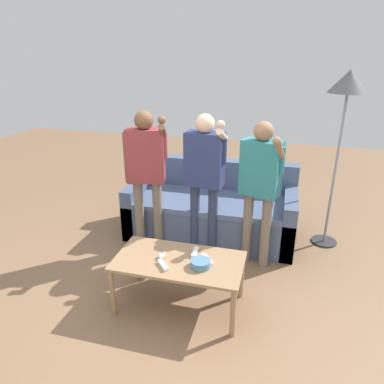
{
  "coord_description": "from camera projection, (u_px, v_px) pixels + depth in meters",
  "views": [
    {
      "loc": [
        0.79,
        -2.42,
        2.08
      ],
      "look_at": [
        0.04,
        0.41,
        0.89
      ],
      "focal_mm": 33.36,
      "sensor_mm": 36.0,
      "label": 1
    }
  ],
  "objects": [
    {
      "name": "ground_plane",
      "position": [
        176.0,
        302.0,
        3.14
      ],
      "size": [
        12.0,
        12.0,
        0.0
      ],
      "primitive_type": "plane",
      "color": "brown"
    },
    {
      "name": "couch",
      "position": [
        212.0,
        210.0,
        4.22
      ],
      "size": [
        1.9,
        0.89,
        0.83
      ],
      "color": "#475675",
      "rests_on": "ground"
    },
    {
      "name": "coffee_table",
      "position": [
        179.0,
        265.0,
        2.96
      ],
      "size": [
        1.06,
        0.56,
        0.45
      ],
      "color": "#997551",
      "rests_on": "ground"
    },
    {
      "name": "snack_bowl",
      "position": [
        201.0,
        264.0,
        2.83
      ],
      "size": [
        0.16,
        0.16,
        0.06
      ],
      "primitive_type": "cylinder",
      "color": "teal",
      "rests_on": "coffee_table"
    },
    {
      "name": "game_remote_nunchuk",
      "position": [
        162.0,
        255.0,
        2.96
      ],
      "size": [
        0.06,
        0.09,
        0.05
      ],
      "color": "white",
      "rests_on": "coffee_table"
    },
    {
      "name": "floor_lamp",
      "position": [
        347.0,
        93.0,
        3.48
      ],
      "size": [
        0.39,
        0.39,
        1.89
      ],
      "color": "#2D2D33",
      "rests_on": "ground"
    },
    {
      "name": "player_left",
      "position": [
        146.0,
        166.0,
        3.64
      ],
      "size": [
        0.47,
        0.29,
        1.52
      ],
      "color": "#756656",
      "rests_on": "ground"
    },
    {
      "name": "player_center",
      "position": [
        204.0,
        170.0,
        3.55
      ],
      "size": [
        0.44,
        0.32,
        1.5
      ],
      "color": "#2D3856",
      "rests_on": "ground"
    },
    {
      "name": "player_right",
      "position": [
        260.0,
        179.0,
        3.37
      ],
      "size": [
        0.42,
        0.41,
        1.47
      ],
      "color": "#756656",
      "rests_on": "ground"
    },
    {
      "name": "game_remote_wand_near",
      "position": [
        207.0,
        260.0,
        2.91
      ],
      "size": [
        0.12,
        0.15,
        0.03
      ],
      "color": "white",
      "rests_on": "coffee_table"
    },
    {
      "name": "game_remote_wand_far",
      "position": [
        195.0,
        252.0,
        3.02
      ],
      "size": [
        0.04,
        0.15,
        0.03
      ],
      "color": "white",
      "rests_on": "coffee_table"
    },
    {
      "name": "game_remote_wand_spare",
      "position": [
        163.0,
        265.0,
        2.84
      ],
      "size": [
        0.13,
        0.14,
        0.03
      ],
      "color": "white",
      "rests_on": "coffee_table"
    }
  ]
}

